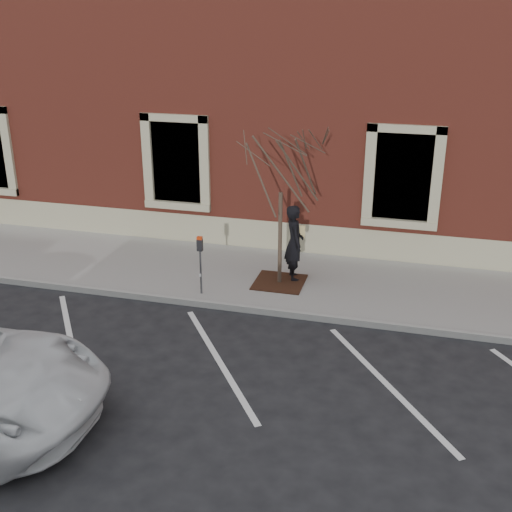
# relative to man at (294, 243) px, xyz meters

# --- Properties ---
(ground) EXTENTS (120.00, 120.00, 0.00)m
(ground) POSITION_rel_man_xyz_m (-0.65, -1.70, -1.08)
(ground) COLOR #28282B
(ground) RESTS_ON ground
(sidewalk_near) EXTENTS (40.00, 3.50, 0.15)m
(sidewalk_near) POSITION_rel_man_xyz_m (-0.65, 0.05, -1.01)
(sidewalk_near) COLOR gray
(sidewalk_near) RESTS_ON ground
(curb_near) EXTENTS (40.00, 0.12, 0.15)m
(curb_near) POSITION_rel_man_xyz_m (-0.65, -1.75, -1.01)
(curb_near) COLOR #9E9E99
(curb_near) RESTS_ON ground
(parking_stripes) EXTENTS (28.00, 4.40, 0.01)m
(parking_stripes) POSITION_rel_man_xyz_m (-0.65, -3.90, -1.08)
(parking_stripes) COLOR silver
(parking_stripes) RESTS_ON ground
(building_civic) EXTENTS (40.00, 8.62, 8.00)m
(building_civic) POSITION_rel_man_xyz_m (-0.65, 6.04, 2.91)
(building_civic) COLOR maroon
(building_civic) RESTS_ON ground
(man) EXTENTS (0.67, 0.80, 1.87)m
(man) POSITION_rel_man_xyz_m (0.00, 0.00, 0.00)
(man) COLOR black
(man) RESTS_ON sidewalk_near
(parking_meter) EXTENTS (0.13, 0.10, 1.40)m
(parking_meter) POSITION_rel_man_xyz_m (-1.89, -1.38, 0.04)
(parking_meter) COLOR #595B60
(parking_meter) RESTS_ON sidewalk_near
(tree_grate) EXTENTS (1.18, 1.18, 0.03)m
(tree_grate) POSITION_rel_man_xyz_m (-0.27, -0.33, -0.92)
(tree_grate) COLOR #3C2013
(tree_grate) RESTS_ON sidewalk_near
(sapling) EXTENTS (2.46, 2.46, 4.10)m
(sapling) POSITION_rel_man_xyz_m (-0.27, -0.33, 1.93)
(sapling) COLOR #433328
(sapling) RESTS_ON sidewalk_near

